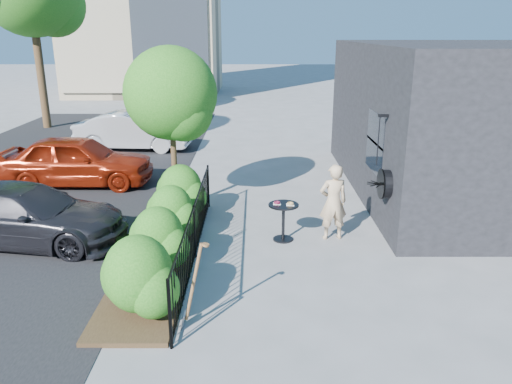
{
  "coord_description": "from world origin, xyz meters",
  "views": [
    {
      "loc": [
        -0.31,
        -9.06,
        4.3
      ],
      "look_at": [
        -0.29,
        0.51,
        1.2
      ],
      "focal_mm": 35.0,
      "sensor_mm": 36.0,
      "label": 1
    }
  ],
  "objects_px": {
    "car_silver": "(133,131)",
    "car_darkgrey": "(26,215)",
    "shovel": "(192,290)",
    "patio_tree": "(173,99)",
    "car_red": "(78,160)",
    "cafe_table": "(283,215)",
    "woman": "(333,202)"
  },
  "relations": [
    {
      "from": "car_red",
      "to": "car_darkgrey",
      "type": "xyz_separation_m",
      "value": [
        0.32,
        -4.19,
        -0.11
      ]
    },
    {
      "from": "car_silver",
      "to": "shovel",
      "type": "bearing_deg",
      "value": -158.71
    },
    {
      "from": "car_silver",
      "to": "car_darkgrey",
      "type": "bearing_deg",
      "value": -177.13
    },
    {
      "from": "shovel",
      "to": "car_silver",
      "type": "bearing_deg",
      "value": 106.93
    },
    {
      "from": "cafe_table",
      "to": "car_darkgrey",
      "type": "xyz_separation_m",
      "value": [
        -5.42,
        -0.11,
        0.06
      ]
    },
    {
      "from": "patio_tree",
      "to": "woman",
      "type": "bearing_deg",
      "value": -26.7
    },
    {
      "from": "car_red",
      "to": "shovel",
      "type": "bearing_deg",
      "value": -149.61
    },
    {
      "from": "cafe_table",
      "to": "car_red",
      "type": "distance_m",
      "value": 7.04
    },
    {
      "from": "cafe_table",
      "to": "car_darkgrey",
      "type": "relative_size",
      "value": 0.2
    },
    {
      "from": "patio_tree",
      "to": "shovel",
      "type": "xyz_separation_m",
      "value": [
        0.98,
        -5.22,
        -2.14
      ]
    },
    {
      "from": "patio_tree",
      "to": "car_red",
      "type": "relative_size",
      "value": 0.92
    },
    {
      "from": "car_darkgrey",
      "to": "car_silver",
      "type": "bearing_deg",
      "value": 6.43
    },
    {
      "from": "patio_tree",
      "to": "car_red",
      "type": "height_order",
      "value": "patio_tree"
    },
    {
      "from": "cafe_table",
      "to": "woman",
      "type": "height_order",
      "value": "woman"
    },
    {
      "from": "car_darkgrey",
      "to": "patio_tree",
      "type": "bearing_deg",
      "value": -47.32
    },
    {
      "from": "shovel",
      "to": "car_red",
      "type": "bearing_deg",
      "value": 119.55
    },
    {
      "from": "shovel",
      "to": "car_red",
      "type": "distance_m",
      "value": 8.51
    },
    {
      "from": "patio_tree",
      "to": "car_darkgrey",
      "type": "distance_m",
      "value": 4.12
    },
    {
      "from": "woman",
      "to": "car_red",
      "type": "xyz_separation_m",
      "value": [
        -6.8,
        3.99,
        -0.1
      ]
    },
    {
      "from": "shovel",
      "to": "car_silver",
      "type": "distance_m",
      "value": 12.52
    },
    {
      "from": "woman",
      "to": "car_silver",
      "type": "xyz_separation_m",
      "value": [
        -6.25,
        8.56,
        -0.13
      ]
    },
    {
      "from": "cafe_table",
      "to": "shovel",
      "type": "height_order",
      "value": "shovel"
    },
    {
      "from": "shovel",
      "to": "patio_tree",
      "type": "bearing_deg",
      "value": 100.63
    },
    {
      "from": "cafe_table",
      "to": "car_red",
      "type": "height_order",
      "value": "car_red"
    },
    {
      "from": "shovel",
      "to": "car_red",
      "type": "relative_size",
      "value": 0.33
    },
    {
      "from": "cafe_table",
      "to": "woman",
      "type": "distance_m",
      "value": 1.1
    },
    {
      "from": "car_red",
      "to": "woman",
      "type": "bearing_deg",
      "value": -119.54
    },
    {
      "from": "shovel",
      "to": "cafe_table",
      "type": "bearing_deg",
      "value": 65.07
    },
    {
      "from": "cafe_table",
      "to": "woman",
      "type": "xyz_separation_m",
      "value": [
        1.06,
        0.09,
        0.27
      ]
    },
    {
      "from": "car_red",
      "to": "car_darkgrey",
      "type": "bearing_deg",
      "value": -174.75
    },
    {
      "from": "car_silver",
      "to": "cafe_table",
      "type": "bearing_deg",
      "value": -144.68
    },
    {
      "from": "car_red",
      "to": "cafe_table",
      "type": "bearing_deg",
      "value": -124.55
    }
  ]
}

